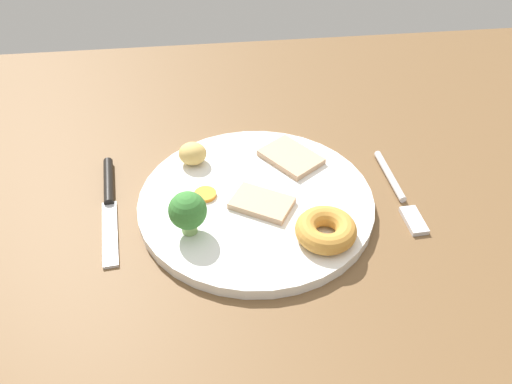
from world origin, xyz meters
The scene contains 10 objects.
dining_table centered at (0.00, 0.00, 1.80)cm, with size 120.00×84.00×3.60cm, color brown.
dinner_plate centered at (0.52, 2.37, 4.30)cm, with size 28.15×28.15×1.40cm, color white.
meat_slice_main centered at (0.03, 3.73, 5.40)cm, with size 6.89×4.43×0.80cm, color tan.
meat_slice_under centered at (-4.83, -4.65, 5.40)cm, with size 7.41×5.26×0.80cm, color tan.
yorkshire_pudding centered at (-6.31, 9.73, 6.17)cm, with size 6.80×6.80×2.35cm, color #C68938.
roast_potato_left centered at (7.74, -5.49, 6.43)cm, with size 3.56×3.23×2.85cm, color #D8B260.
carrot_coin_front centered at (6.51, 1.21, 5.23)cm, with size 2.66×2.66×0.46cm, color orange.
broccoli_floret centered at (8.51, 7.03, 8.03)cm, with size 4.25×4.25×5.30cm.
fork centered at (-17.29, 2.33, 3.99)cm, with size 2.25×15.31×0.90cm.
knife centered at (18.21, -0.59, 4.05)cm, with size 3.19×18.55×1.20cm.
Camera 1 is at (6.26, 51.56, 48.97)cm, focal length 38.95 mm.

